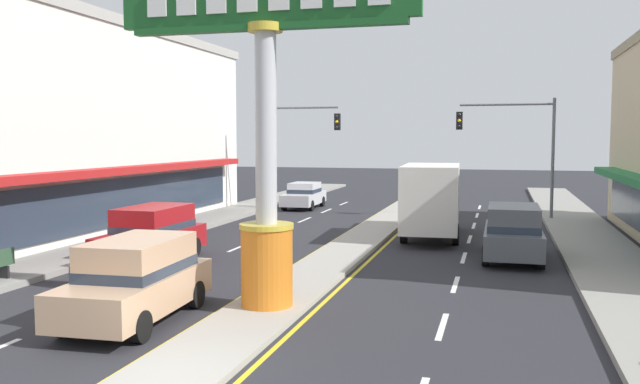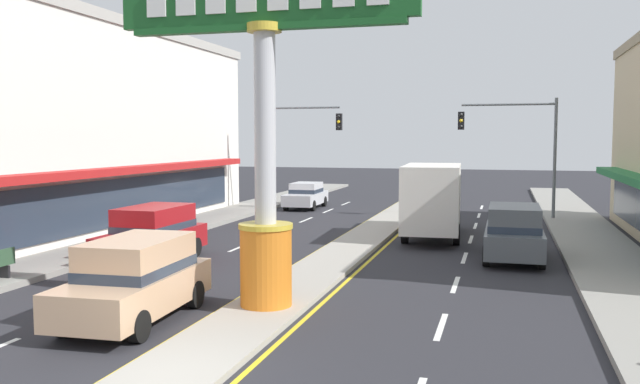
{
  "view_description": "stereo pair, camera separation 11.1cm",
  "coord_description": "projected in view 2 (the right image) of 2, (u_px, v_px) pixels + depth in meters",
  "views": [
    {
      "loc": [
        5.44,
        -9.92,
        4.22
      ],
      "look_at": [
        0.23,
        9.06,
        2.6
      ],
      "focal_mm": 37.11,
      "sensor_mm": 36.0,
      "label": 1
    },
    {
      "loc": [
        5.54,
        -9.89,
        4.22
      ],
      "look_at": [
        0.23,
        9.06,
        2.6
      ],
      "focal_mm": 37.11,
      "sensor_mm": 36.0,
      "label": 2
    }
  ],
  "objects": [
    {
      "name": "ground_plane",
      "position": [
        165.0,
        384.0,
        11.33
      ],
      "size": [
        160.0,
        160.0,
        0.0
      ],
      "primitive_type": "plane",
      "color": "#28282D"
    },
    {
      "name": "median_strip",
      "position": [
        370.0,
        234.0,
        28.6
      ],
      "size": [
        1.89,
        52.0,
        0.14
      ],
      "primitive_type": "cube",
      "color": "#A39E93",
      "rests_on": "ground"
    },
    {
      "name": "sidewalk_left",
      "position": [
        161.0,
        232.0,
        29.1
      ],
      "size": [
        2.89,
        60.0,
        0.18
      ],
      "primitive_type": "cube",
      "color": "gray",
      "rests_on": "ground"
    },
    {
      "name": "sidewalk_right",
      "position": [
        600.0,
        250.0,
        24.26
      ],
      "size": [
        2.89,
        60.0,
        0.18
      ],
      "primitive_type": "cube",
      "color": "gray",
      "rests_on": "ground"
    },
    {
      "name": "lane_markings",
      "position": [
        364.0,
        240.0,
        27.31
      ],
      "size": [
        8.63,
        52.0,
        0.01
      ],
      "color": "silver",
      "rests_on": "ground"
    },
    {
      "name": "district_sign",
      "position": [
        265.0,
        138.0,
        15.79
      ],
      "size": [
        7.38,
        1.32,
        8.07
      ],
      "color": "orange",
      "rests_on": "median_strip"
    },
    {
      "name": "storefront_left",
      "position": [
        33.0,
        127.0,
        29.25
      ],
      "size": [
        9.91,
        26.1,
        9.4
      ],
      "color": "silver",
      "rests_on": "ground"
    },
    {
      "name": "traffic_light_left_side",
      "position": [
        291.0,
        137.0,
        37.4
      ],
      "size": [
        4.86,
        0.46,
        6.2
      ],
      "color": "slate",
      "rests_on": "ground"
    },
    {
      "name": "traffic_light_right_side",
      "position": [
        519.0,
        137.0,
        33.39
      ],
      "size": [
        4.86,
        0.46,
        6.2
      ],
      "color": "slate",
      "rests_on": "ground"
    },
    {
      "name": "suv_near_right_lane",
      "position": [
        136.0,
        279.0,
        15.21
      ],
      "size": [
        2.14,
        4.69,
        1.9
      ],
      "color": "tan",
      "rests_on": "ground"
    },
    {
      "name": "sedan_far_right_lane",
      "position": [
        306.0,
        195.0,
        39.53
      ],
      "size": [
        1.91,
        4.34,
        1.53
      ],
      "color": "silver",
      "rests_on": "ground"
    },
    {
      "name": "suv_near_left_lane",
      "position": [
        153.0,
        233.0,
        22.37
      ],
      "size": [
        1.98,
        4.61,
        1.9
      ],
      "color": "maroon",
      "rests_on": "ground"
    },
    {
      "name": "box_truck_mid_left_lane",
      "position": [
        433.0,
        198.0,
        27.63
      ],
      "size": [
        2.53,
        7.0,
        3.12
      ],
      "color": "tan",
      "rests_on": "ground"
    },
    {
      "name": "suv_far_left_oncoming",
      "position": [
        514.0,
        232.0,
        22.7
      ],
      "size": [
        1.98,
        4.61,
        1.9
      ],
      "color": "#4C5156",
      "rests_on": "ground"
    }
  ]
}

